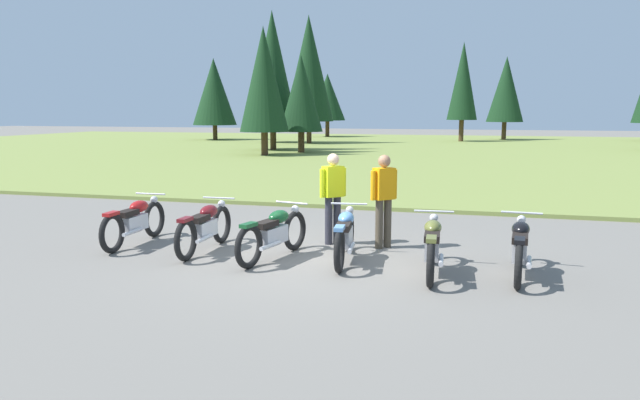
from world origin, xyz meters
TOP-DOWN VIEW (x-y plane):
  - ground_plane at (0.00, 0.00)m, footprint 140.00×140.00m
  - grass_moorland at (0.00, 26.99)m, footprint 80.00×44.00m
  - forest_treeline at (-2.30, 33.32)m, footprint 37.84×25.39m
  - motorcycle_red at (-3.41, 0.17)m, footprint 0.62×2.10m
  - motorcycle_maroon at (-1.92, 0.02)m, footprint 0.62×2.10m
  - motorcycle_british_green at (-0.59, -0.16)m, footprint 0.72×2.07m
  - motorcycle_sky_blue at (0.59, -0.01)m, footprint 0.62×2.10m
  - motorcycle_olive at (2.02, -0.41)m, footprint 0.62×2.10m
  - motorcycle_black at (3.28, -0.18)m, footprint 0.62×2.10m
  - rider_near_row_end at (1.03, 1.11)m, footprint 0.42×0.41m
  - rider_checking_bike at (0.08, 1.19)m, footprint 0.41×0.42m

SIDE VIEW (x-z plane):
  - ground_plane at x=0.00m, z-range 0.00..0.00m
  - grass_moorland at x=0.00m, z-range 0.00..0.10m
  - motorcycle_red at x=-3.41m, z-range 0.00..0.88m
  - motorcycle_maroon at x=-1.92m, z-range 0.00..0.88m
  - motorcycle_british_green at x=-0.59m, z-range 0.00..0.88m
  - motorcycle_sky_blue at x=0.59m, z-range 0.00..0.88m
  - motorcycle_olive at x=2.02m, z-range 0.00..0.88m
  - motorcycle_black at x=3.28m, z-range 0.00..0.88m
  - rider_near_row_end at x=1.03m, z-range 0.11..1.78m
  - rider_checking_bike at x=0.08m, z-range 0.11..1.78m
  - forest_treeline at x=-2.30m, z-range -0.03..9.06m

